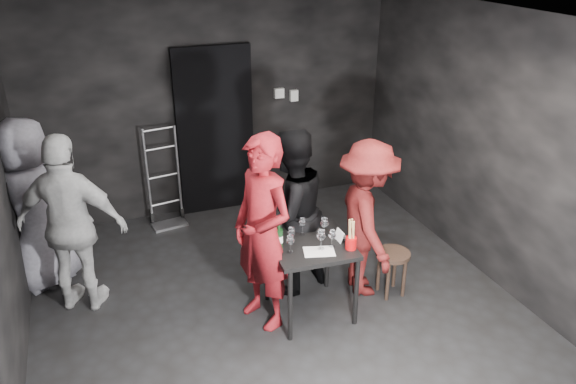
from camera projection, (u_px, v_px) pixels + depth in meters
name	position (u px, v px, depth m)	size (l,w,h in m)	color
floor	(283.00, 314.00, 5.33)	(4.50, 5.00, 0.02)	black
ceiling	(281.00, 21.00, 4.19)	(4.50, 5.00, 0.02)	silver
wall_back	(213.00, 106.00, 6.88)	(4.50, 0.04, 2.70)	black
wall_right	(498.00, 152.00, 5.48)	(0.04, 5.00, 2.70)	black
doorway	(215.00, 131.00, 6.96)	(0.95, 0.10, 2.10)	black
wallbox_upper	(279.00, 93.00, 7.07)	(0.12, 0.06, 0.12)	#B7B7B2
wallbox_lower	(294.00, 95.00, 7.15)	(0.10, 0.06, 0.14)	#B7B7B2
hand_truck	(167.00, 207.00, 6.91)	(0.41, 0.35, 1.23)	#B2B2B7
tasting_table	(311.00, 252.00, 5.11)	(0.72, 0.72, 0.75)	black
stool	(392.00, 261.00, 5.49)	(0.34, 0.34, 0.47)	#31241C
server_red	(262.00, 214.00, 4.82)	(0.80, 0.53, 2.20)	maroon
woman_black	(290.00, 203.00, 5.37)	(0.91, 0.50, 1.88)	black
man_maroon	(367.00, 215.00, 5.37)	(1.08, 0.50, 1.67)	#5A1313
bystander_cream	(70.00, 211.00, 5.05)	(1.19, 0.57, 2.03)	silver
bystander_grey	(31.00, 191.00, 5.39)	(1.01, 0.55, 2.07)	gray
tasting_mat	(319.00, 252.00, 4.93)	(0.27, 0.18, 0.00)	white
wine_glass_a	(290.00, 243.00, 4.88)	(0.07, 0.07, 0.18)	white
wine_glass_b	(291.00, 235.00, 5.02)	(0.07, 0.07, 0.18)	white
wine_glass_c	(302.00, 226.00, 5.17)	(0.07, 0.07, 0.18)	white
wine_glass_d	(321.00, 239.00, 4.92)	(0.08, 0.08, 0.21)	white
wine_glass_e	(332.00, 238.00, 4.97)	(0.07, 0.07, 0.18)	white
wine_glass_f	(324.00, 226.00, 5.14)	(0.08, 0.08, 0.20)	white
wine_bottle	(279.00, 239.00, 4.91)	(0.07, 0.07, 0.29)	black
breadstick_cup	(351.00, 235.00, 4.92)	(0.10, 0.10, 0.31)	#B9080A
reserved_card	(339.00, 236.00, 5.08)	(0.08, 0.13, 0.10)	white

